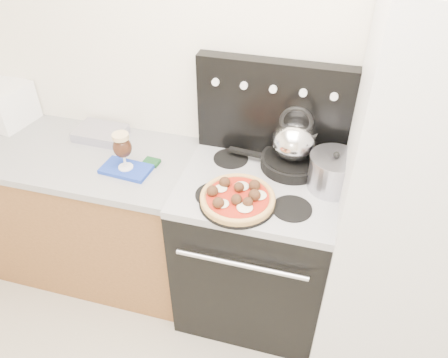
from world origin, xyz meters
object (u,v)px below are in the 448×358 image
(stove_body, at_px, (255,250))
(stock_pot, at_px, (333,173))
(fridge, at_px, (415,206))
(beer_glass, at_px, (123,151))
(pizza_pan, at_px, (238,202))
(base_cabinet, at_px, (78,213))
(pizza, at_px, (238,197))
(oven_mitt, at_px, (126,169))
(skillet, at_px, (292,162))
(tea_kettle, at_px, (294,137))

(stove_body, xyz_separation_m, stock_pot, (0.33, 0.05, 0.56))
(stove_body, xyz_separation_m, fridge, (0.70, -0.03, 0.51))
(beer_glass, xyz_separation_m, pizza_pan, (0.60, -0.11, -0.10))
(base_cabinet, height_order, stove_body, stove_body)
(beer_glass, xyz_separation_m, pizza, (0.60, -0.11, -0.07))
(pizza_pan, height_order, stock_pot, stock_pot)
(fridge, distance_m, pizza, 0.78)
(pizza_pan, bearing_deg, oven_mitt, 169.74)
(pizza, bearing_deg, beer_glass, 169.74)
(skillet, bearing_deg, stock_pot, -28.83)
(stove_body, xyz_separation_m, pizza, (-0.06, -0.17, 0.52))
(fridge, bearing_deg, stove_body, 177.95)
(fridge, height_order, oven_mitt, fridge)
(pizza, relative_size, skillet, 1.10)
(skillet, height_order, tea_kettle, tea_kettle)
(base_cabinet, distance_m, fridge, 1.88)
(beer_glass, height_order, stock_pot, beer_glass)
(stove_body, distance_m, pizza_pan, 0.52)
(fridge, height_order, pizza_pan, fridge)
(pizza_pan, xyz_separation_m, pizza, (0.00, 0.00, 0.03))
(fridge, distance_m, oven_mitt, 1.37)
(beer_glass, bearing_deg, tea_kettle, 16.00)
(skillet, distance_m, stock_pot, 0.24)
(fridge, relative_size, tea_kettle, 8.03)
(stove_body, height_order, stock_pot, stock_pot)
(tea_kettle, bearing_deg, oven_mitt, -175.07)
(fridge, bearing_deg, skillet, 161.50)
(base_cabinet, xyz_separation_m, tea_kettle, (1.23, 0.14, 0.66))
(tea_kettle, bearing_deg, pizza, -130.89)
(oven_mitt, distance_m, stock_pot, 1.01)
(beer_glass, xyz_separation_m, stock_pot, (1.00, 0.12, -0.02))
(beer_glass, bearing_deg, stove_body, 5.37)
(pizza_pan, relative_size, tea_kettle, 1.49)
(fridge, xyz_separation_m, stock_pot, (-0.37, 0.08, 0.05))
(skillet, bearing_deg, beer_glass, -164.00)
(fridge, height_order, pizza, fridge)
(tea_kettle, bearing_deg, beer_glass, -175.07)
(base_cabinet, xyz_separation_m, beer_glass, (0.44, -0.09, 0.59))
(beer_glass, relative_size, pizza_pan, 0.57)
(base_cabinet, relative_size, fridge, 0.76)
(stove_body, relative_size, fridge, 0.46)
(oven_mitt, height_order, pizza, pizza)
(oven_mitt, xyz_separation_m, beer_glass, (0.00, 0.00, 0.11))
(base_cabinet, bearing_deg, pizza, -10.74)
(stove_body, distance_m, skillet, 0.55)
(pizza_pan, bearing_deg, stock_pot, 29.59)
(fridge, bearing_deg, beer_glass, -178.41)
(base_cabinet, xyz_separation_m, skillet, (1.23, 0.14, 0.52))
(fridge, relative_size, pizza, 5.61)
(oven_mitt, height_order, pizza_pan, pizza_pan)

